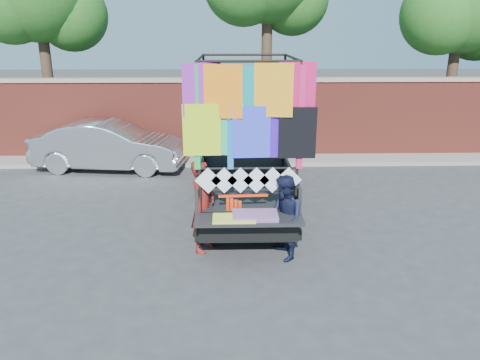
{
  "coord_description": "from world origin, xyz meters",
  "views": [
    {
      "loc": [
        -0.33,
        -8.28,
        4.05
      ],
      "look_at": [
        -0.11,
        0.28,
        1.31
      ],
      "focal_mm": 35.0,
      "sensor_mm": 36.0,
      "label": 1
    }
  ],
  "objects_px": {
    "woman": "(203,206)",
    "man": "(285,218)",
    "pickup_truck": "(243,167)",
    "sedan": "(110,146)"
  },
  "relations": [
    {
      "from": "pickup_truck",
      "to": "sedan",
      "type": "height_order",
      "value": "pickup_truck"
    },
    {
      "from": "man",
      "to": "pickup_truck",
      "type": "bearing_deg",
      "value": -179.24
    },
    {
      "from": "sedan",
      "to": "woman",
      "type": "height_order",
      "value": "woman"
    },
    {
      "from": "sedan",
      "to": "man",
      "type": "xyz_separation_m",
      "value": [
        4.61,
        -5.99,
        0.05
      ]
    },
    {
      "from": "sedan",
      "to": "woman",
      "type": "relative_size",
      "value": 2.52
    },
    {
      "from": "woman",
      "to": "man",
      "type": "bearing_deg",
      "value": -83.56
    },
    {
      "from": "woman",
      "to": "man",
      "type": "height_order",
      "value": "woman"
    },
    {
      "from": "woman",
      "to": "man",
      "type": "relative_size",
      "value": 1.12
    },
    {
      "from": "woman",
      "to": "sedan",
      "type": "bearing_deg",
      "value": 49.97
    },
    {
      "from": "woman",
      "to": "man",
      "type": "distance_m",
      "value": 1.55
    }
  ]
}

